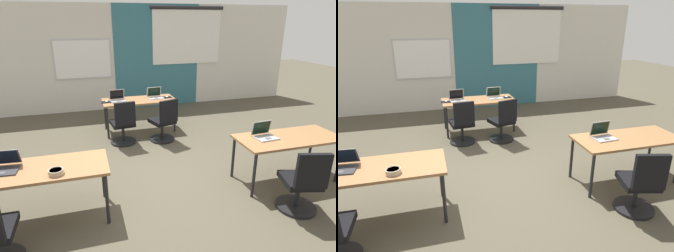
# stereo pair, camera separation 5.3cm
# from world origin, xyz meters

# --- Properties ---
(ground_plane) EXTENTS (24.00, 24.00, 0.00)m
(ground_plane) POSITION_xyz_m (0.00, 0.00, 0.00)
(ground_plane) COLOR #4C4738
(back_wall_assembly) EXTENTS (10.00, 0.27, 2.80)m
(back_wall_assembly) POSITION_xyz_m (0.02, 4.20, 1.41)
(back_wall_assembly) COLOR silver
(back_wall_assembly) RESTS_ON ground
(desk_near_left) EXTENTS (1.60, 0.70, 0.72)m
(desk_near_left) POSITION_xyz_m (-1.75, -0.60, 0.66)
(desk_near_left) COLOR olive
(desk_near_left) RESTS_ON ground
(desk_near_right) EXTENTS (1.60, 0.70, 0.72)m
(desk_near_right) POSITION_xyz_m (1.75, -0.60, 0.66)
(desk_near_right) COLOR olive
(desk_near_right) RESTS_ON ground
(desk_far_center) EXTENTS (1.60, 0.70, 0.72)m
(desk_far_center) POSITION_xyz_m (0.00, 2.20, 0.66)
(desk_far_center) COLOR olive
(desk_far_center) RESTS_ON ground
(laptop_far_right) EXTENTS (0.35, 0.30, 0.23)m
(laptop_far_right) POSITION_xyz_m (0.38, 2.25, 0.77)
(laptop_far_right) COLOR #B7B7BC
(laptop_far_right) RESTS_ON desk_far_center
(mousepad_far_right) EXTENTS (0.22, 0.19, 0.00)m
(mousepad_far_right) POSITION_xyz_m (0.65, 2.22, 0.72)
(mousepad_far_right) COLOR black
(mousepad_far_right) RESTS_ON desk_far_center
(mouse_far_right) EXTENTS (0.07, 0.11, 0.03)m
(mouse_far_right) POSITION_xyz_m (0.65, 2.22, 0.74)
(mouse_far_right) COLOR silver
(mouse_far_right) RESTS_ON mousepad_far_right
(chair_far_right) EXTENTS (0.55, 0.60, 0.92)m
(chair_far_right) POSITION_xyz_m (0.36, 1.43, 0.38)
(chair_far_right) COLOR black
(chair_far_right) RESTS_ON ground
(laptop_near_right_inner) EXTENTS (0.35, 0.29, 0.24)m
(laptop_near_right_inner) POSITION_xyz_m (1.38, -0.51, 0.77)
(laptop_near_right_inner) COLOR #9E9EA3
(laptop_near_right_inner) RESTS_ON desk_near_right
(chair_near_right_inner) EXTENTS (0.54, 0.59, 0.92)m
(chair_near_right_inner) POSITION_xyz_m (1.41, -1.37, 0.38)
(chair_near_right_inner) COLOR black
(chair_near_right_inner) RESTS_ON ground
(laptop_near_left_end) EXTENTS (0.35, 0.34, 0.22)m
(laptop_near_left_end) POSITION_xyz_m (-2.14, -0.53, 0.77)
(laptop_near_left_end) COLOR #333338
(laptop_near_left_end) RESTS_ON desk_near_left
(laptop_far_left) EXTENTS (0.36, 0.30, 0.24)m
(laptop_far_left) POSITION_xyz_m (-0.46, 2.23, 0.77)
(laptop_far_left) COLOR #9E9EA3
(laptop_far_left) RESTS_ON desk_far_center
(mousepad_far_left) EXTENTS (0.22, 0.19, 0.00)m
(mousepad_far_left) POSITION_xyz_m (-0.71, 2.19, 0.72)
(mousepad_far_left) COLOR black
(mousepad_far_left) RESTS_ON desk_far_center
(mouse_far_left) EXTENTS (0.06, 0.10, 0.03)m
(mouse_far_left) POSITION_xyz_m (-0.71, 2.19, 0.74)
(mouse_far_left) COLOR silver
(mouse_far_left) RESTS_ON mousepad_far_left
(chair_far_left) EXTENTS (0.52, 0.56, 0.92)m
(chair_far_left) POSITION_xyz_m (-0.46, 1.51, 0.38)
(chair_far_left) COLOR black
(chair_far_left) RESTS_ON ground
(snack_bowl) EXTENTS (0.18, 0.18, 0.06)m
(snack_bowl) POSITION_xyz_m (-1.55, -0.80, 0.76)
(snack_bowl) COLOR tan
(snack_bowl) RESTS_ON desk_near_left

